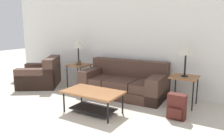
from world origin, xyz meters
TOP-DOWN VIEW (x-y plane):
  - wall_back at (0.00, 3.88)m, footprint 9.15×0.06m
  - couch at (-0.31, 3.32)m, footprint 2.03×1.05m
  - armchair at (-2.68, 2.88)m, footprint 1.43×1.46m
  - coffee_table at (-0.30, 2.03)m, footprint 1.12×0.65m
  - side_table_left at (-1.71, 3.34)m, footprint 0.54×0.53m
  - side_table_right at (1.09, 3.34)m, footprint 0.54×0.53m
  - table_lamp_left at (-1.71, 3.34)m, footprint 0.34×0.34m
  - table_lamp_right at (1.09, 3.34)m, footprint 0.34×0.34m
  - backpack at (1.15, 2.57)m, footprint 0.31×0.26m
  - picture_frame at (-1.63, 3.26)m, footprint 0.10×0.04m

SIDE VIEW (x-z plane):
  - backpack at x=1.15m, z-range -0.01..0.45m
  - armchair at x=-2.68m, z-range -0.12..0.68m
  - couch at x=-0.31m, z-range -0.12..0.70m
  - coffee_table at x=-0.30m, z-range 0.10..0.53m
  - side_table_left at x=-1.71m, z-range 0.25..0.87m
  - side_table_right at x=1.09m, z-range 0.25..0.87m
  - picture_frame at x=-1.63m, z-range 0.62..0.75m
  - table_lamp_left at x=-1.71m, z-range 0.83..1.51m
  - table_lamp_right at x=1.09m, z-range 0.83..1.51m
  - wall_back at x=0.00m, z-range 0.00..2.60m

